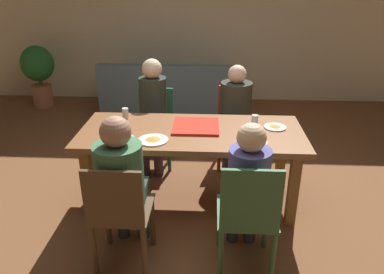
{
  "coord_description": "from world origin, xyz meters",
  "views": [
    {
      "loc": [
        0.17,
        -3.07,
        2.05
      ],
      "look_at": [
        0.0,
        0.1,
        0.65
      ],
      "focal_mm": 34.74,
      "sensor_mm": 36.0,
      "label": 1
    }
  ],
  "objects_px": {
    "chair_3": "(234,121)",
    "drinking_glass_1": "(255,123)",
    "chair_0": "(120,213)",
    "pizza_box_0": "(196,126)",
    "dining_table": "(191,140)",
    "person_0": "(121,177)",
    "plate_2": "(275,127)",
    "plate_1": "(120,140)",
    "person_3": "(236,109)",
    "drinking_glass_0": "(125,113)",
    "chair_1": "(248,214)",
    "person_2": "(153,106)",
    "couch": "(169,95)",
    "plate_3": "(252,142)",
    "chair_2": "(155,122)",
    "person_1": "(247,183)",
    "potted_plant": "(38,70)",
    "plate_0": "(153,140)"
  },
  "relations": [
    {
      "from": "chair_3",
      "to": "drinking_glass_1",
      "type": "xyz_separation_m",
      "value": [
        0.12,
        -0.86,
        0.33
      ]
    },
    {
      "from": "chair_0",
      "to": "pizza_box_0",
      "type": "height_order",
      "value": "chair_0"
    },
    {
      "from": "dining_table",
      "to": "person_0",
      "type": "xyz_separation_m",
      "value": [
        -0.46,
        -0.77,
        0.05
      ]
    },
    {
      "from": "person_0",
      "to": "plate_2",
      "type": "relative_size",
      "value": 5.84
    },
    {
      "from": "plate_1",
      "to": "person_3",
      "type": "bearing_deg",
      "value": 44.19
    },
    {
      "from": "drinking_glass_0",
      "to": "person_3",
      "type": "bearing_deg",
      "value": 24.13
    },
    {
      "from": "pizza_box_0",
      "to": "drinking_glass_1",
      "type": "relative_size",
      "value": 2.93
    },
    {
      "from": "chair_1",
      "to": "plate_1",
      "type": "distance_m",
      "value": 1.26
    },
    {
      "from": "person_2",
      "to": "couch",
      "type": "distance_m",
      "value": 1.87
    },
    {
      "from": "plate_3",
      "to": "chair_1",
      "type": "bearing_deg",
      "value": -96.59
    },
    {
      "from": "chair_1",
      "to": "chair_2",
      "type": "bearing_deg",
      "value": 116.84
    },
    {
      "from": "pizza_box_0",
      "to": "drinking_glass_0",
      "type": "relative_size",
      "value": 4.03
    },
    {
      "from": "person_1",
      "to": "chair_2",
      "type": "height_order",
      "value": "person_1"
    },
    {
      "from": "chair_2",
      "to": "potted_plant",
      "type": "relative_size",
      "value": 0.86
    },
    {
      "from": "dining_table",
      "to": "person_0",
      "type": "relative_size",
      "value": 1.69
    },
    {
      "from": "dining_table",
      "to": "person_1",
      "type": "height_order",
      "value": "person_1"
    },
    {
      "from": "chair_1",
      "to": "person_3",
      "type": "distance_m",
      "value": 1.69
    },
    {
      "from": "drinking_glass_0",
      "to": "plate_3",
      "type": "bearing_deg",
      "value": -23.32
    },
    {
      "from": "plate_2",
      "to": "drinking_glass_1",
      "type": "bearing_deg",
      "value": -161.73
    },
    {
      "from": "chair_0",
      "to": "chair_2",
      "type": "bearing_deg",
      "value": 90.0
    },
    {
      "from": "plate_2",
      "to": "plate_3",
      "type": "bearing_deg",
      "value": -125.08
    },
    {
      "from": "person_1",
      "to": "plate_0",
      "type": "distance_m",
      "value": 0.92
    },
    {
      "from": "drinking_glass_1",
      "to": "person_3",
      "type": "bearing_deg",
      "value": 99.63
    },
    {
      "from": "chair_1",
      "to": "chair_3",
      "type": "relative_size",
      "value": 1.05
    },
    {
      "from": "chair_0",
      "to": "pizza_box_0",
      "type": "xyz_separation_m",
      "value": [
        0.5,
        0.99,
        0.28
      ]
    },
    {
      "from": "chair_2",
      "to": "chair_1",
      "type": "bearing_deg",
      "value": -63.16
    },
    {
      "from": "chair_0",
      "to": "potted_plant",
      "type": "height_order",
      "value": "potted_plant"
    },
    {
      "from": "chair_3",
      "to": "pizza_box_0",
      "type": "xyz_separation_m",
      "value": [
        -0.4,
        -0.82,
        0.27
      ]
    },
    {
      "from": "person_1",
      "to": "person_3",
      "type": "xyz_separation_m",
      "value": [
        0.0,
        1.53,
        0.01
      ]
    },
    {
      "from": "chair_0",
      "to": "drinking_glass_0",
      "type": "relative_size",
      "value": 8.62
    },
    {
      "from": "dining_table",
      "to": "person_2",
      "type": "height_order",
      "value": "person_2"
    },
    {
      "from": "drinking_glass_0",
      "to": "person_2",
      "type": "bearing_deg",
      "value": 67.13
    },
    {
      "from": "chair_1",
      "to": "dining_table",
      "type": "bearing_deg",
      "value": 115.74
    },
    {
      "from": "chair_3",
      "to": "drinking_glass_1",
      "type": "height_order",
      "value": "drinking_glass_1"
    },
    {
      "from": "pizza_box_0",
      "to": "plate_1",
      "type": "distance_m",
      "value": 0.71
    },
    {
      "from": "person_0",
      "to": "potted_plant",
      "type": "distance_m",
      "value": 4.14
    },
    {
      "from": "person_2",
      "to": "pizza_box_0",
      "type": "xyz_separation_m",
      "value": [
        0.5,
        -0.65,
        0.04
      ]
    },
    {
      "from": "pizza_box_0",
      "to": "drinking_glass_1",
      "type": "xyz_separation_m",
      "value": [
        0.53,
        -0.04,
        0.06
      ]
    },
    {
      "from": "person_0",
      "to": "plate_2",
      "type": "height_order",
      "value": "person_0"
    },
    {
      "from": "person_1",
      "to": "pizza_box_0",
      "type": "xyz_separation_m",
      "value": [
        -0.4,
        0.84,
        0.08
      ]
    },
    {
      "from": "drinking_glass_0",
      "to": "pizza_box_0",
      "type": "bearing_deg",
      "value": -15.33
    },
    {
      "from": "couch",
      "to": "potted_plant",
      "type": "relative_size",
      "value": 2.05
    },
    {
      "from": "plate_0",
      "to": "pizza_box_0",
      "type": "bearing_deg",
      "value": 42.55
    },
    {
      "from": "couch",
      "to": "chair_0",
      "type": "bearing_deg",
      "value": -89.31
    },
    {
      "from": "chair_3",
      "to": "chair_1",
      "type": "bearing_deg",
      "value": -90.0
    },
    {
      "from": "person_2",
      "to": "couch",
      "type": "xyz_separation_m",
      "value": [
        -0.04,
        1.82,
        -0.43
      ]
    },
    {
      "from": "plate_0",
      "to": "drinking_glass_1",
      "type": "distance_m",
      "value": 0.92
    },
    {
      "from": "dining_table",
      "to": "potted_plant",
      "type": "bearing_deg",
      "value": 133.97
    },
    {
      "from": "chair_1",
      "to": "drinking_glass_0",
      "type": "bearing_deg",
      "value": 132.74
    },
    {
      "from": "chair_3",
      "to": "drinking_glass_1",
      "type": "relative_size",
      "value": 6.2
    }
  ]
}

